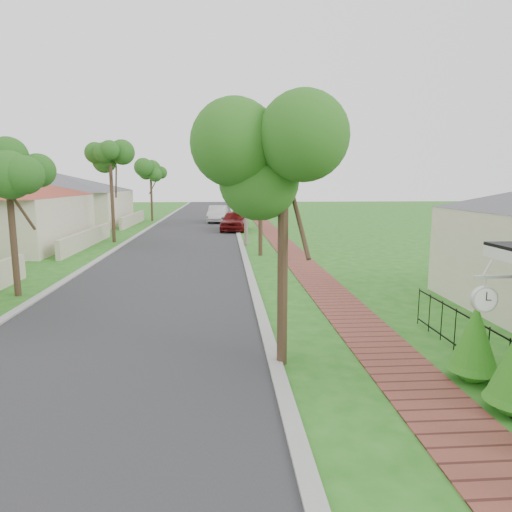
{
  "coord_description": "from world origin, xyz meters",
  "views": [
    {
      "loc": [
        -0.41,
        -7.78,
        3.88
      ],
      "look_at": [
        0.61,
        6.71,
        1.5
      ],
      "focal_mm": 32.0,
      "sensor_mm": 36.0,
      "label": 1
    }
  ],
  "objects_px": {
    "near_tree": "(284,168)",
    "station_clock": "(485,297)",
    "parked_car_red": "(234,221)",
    "parked_car_white": "(218,214)",
    "utility_pole": "(246,180)"
  },
  "relations": [
    {
      "from": "near_tree",
      "to": "utility_pole",
      "type": "distance_m",
      "value": 18.37
    },
    {
      "from": "station_clock",
      "to": "parked_car_red",
      "type": "bearing_deg",
      "value": 97.04
    },
    {
      "from": "parked_car_red",
      "to": "parked_car_white",
      "type": "xyz_separation_m",
      "value": [
        -1.4,
        7.74,
        -0.02
      ]
    },
    {
      "from": "parked_car_red",
      "to": "station_clock",
      "type": "xyz_separation_m",
      "value": [
        3.57,
        -28.91,
        1.15
      ]
    },
    {
      "from": "parked_car_red",
      "to": "near_tree",
      "type": "height_order",
      "value": "near_tree"
    },
    {
      "from": "parked_car_red",
      "to": "near_tree",
      "type": "relative_size",
      "value": 0.9
    },
    {
      "from": "near_tree",
      "to": "utility_pole",
      "type": "height_order",
      "value": "utility_pole"
    },
    {
      "from": "parked_car_red",
      "to": "parked_car_white",
      "type": "bearing_deg",
      "value": 107.82
    },
    {
      "from": "near_tree",
      "to": "parked_car_red",
      "type": "bearing_deg",
      "value": 90.85
    },
    {
      "from": "utility_pole",
      "to": "station_clock",
      "type": "bearing_deg",
      "value": -81.57
    },
    {
      "from": "near_tree",
      "to": "station_clock",
      "type": "distance_m",
      "value": 4.39
    },
    {
      "from": "near_tree",
      "to": "station_clock",
      "type": "xyz_separation_m",
      "value": [
        3.17,
        -2.1,
        -2.2
      ]
    },
    {
      "from": "parked_car_red",
      "to": "utility_pole",
      "type": "distance_m",
      "value": 9.02
    },
    {
      "from": "parked_car_red",
      "to": "parked_car_white",
      "type": "relative_size",
      "value": 1.0
    },
    {
      "from": "parked_car_red",
      "to": "near_tree",
      "type": "xyz_separation_m",
      "value": [
        0.4,
        -26.81,
        3.35
      ]
    }
  ]
}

